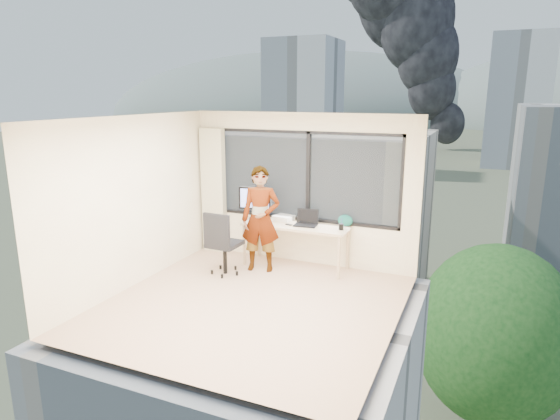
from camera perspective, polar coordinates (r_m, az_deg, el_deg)
The scene contains 24 objects.
floor at distance 6.97m, azimuth -3.33°, elevation -11.05°, with size 4.00×4.00×0.01m, color tan.
ceiling at distance 6.34m, azimuth -3.66°, elevation 10.84°, with size 4.00×4.00×0.01m, color white.
wall_front at distance 4.91m, azimuth -14.13°, elevation -5.92°, with size 4.00×0.01×2.60m, color beige.
wall_left at distance 7.62m, azimuth -17.03°, elevation 0.88°, with size 0.01×4.00×2.60m, color beige.
wall_right at distance 5.93m, azimuth 14.06°, elevation -2.51°, with size 0.01×4.00×2.60m, color beige.
window_wall at distance 8.26m, azimuth 3.08°, elevation 4.00°, with size 3.30×0.16×1.55m, color black, non-canonical shape.
curtain at distance 8.98m, azimuth -7.87°, elevation 2.25°, with size 0.45×0.14×2.30m, color beige.
desk at distance 8.24m, azimuth 1.83°, elevation -4.24°, with size 1.80×0.60×0.75m, color #CCB489.
chair at distance 7.93m, azimuth -6.59°, elevation -3.78°, with size 0.55×0.55×1.09m, color black, non-canonical shape.
person at distance 7.97m, azimuth -2.30°, elevation -1.09°, with size 0.64×0.42×1.76m, color #2D2D33.
monitor at distance 8.43m, azimuth -2.98°, elevation 0.84°, with size 0.58×0.12×0.58m, color black, non-canonical shape.
game_console at distance 8.41m, azimuth 0.44°, elevation -0.92°, with size 0.32×0.27×0.08m, color white.
laptop at distance 8.04m, azimuth 3.06°, elevation -1.04°, with size 0.37×0.39×0.24m, color black, non-canonical shape.
cellphone at distance 8.10m, azimuth 1.07°, elevation -1.74°, with size 0.12×0.06×0.01m, color black.
pen_cup at distance 7.87m, azimuth 7.26°, elevation -1.99°, with size 0.08×0.08×0.10m, color black.
handbag at distance 8.08m, azimuth 7.74°, elevation -1.25°, with size 0.25×0.13×0.19m, color #0D5245.
exterior_ground at distance 126.80m, azimuth 21.97°, elevation 5.04°, with size 400.00×400.00×0.04m, color #515B3D.
near_bldg_a at distance 38.85m, azimuth 4.81°, elevation -1.14°, with size 16.00×12.00×14.00m, color beige.
far_tower_a at distance 107.57m, azimuth 2.84°, elevation 12.12°, with size 14.00×14.00×28.00m, color silver.
far_tower_b at distance 125.76m, azimuth 26.29°, elevation 11.45°, with size 13.00×13.00×30.00m, color silver.
far_tower_d at distance 167.96m, azimuth 1.43°, elevation 11.67°, with size 16.00×14.00×22.00m, color silver.
hill_a at distance 348.46m, azimuth 2.77°, elevation 10.90°, with size 288.00×216.00×90.00m, color slate.
tree_a at distance 35.87m, azimuth -10.28°, elevation -7.64°, with size 7.00×7.00×8.00m, color #194818, non-canonical shape.
tree_b at distance 26.72m, azimuth 23.84°, elevation -15.25°, with size 7.60×7.60×9.00m, color #194818, non-canonical shape.
Camera 1 is at (2.87, -5.64, 2.91)m, focal length 30.86 mm.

